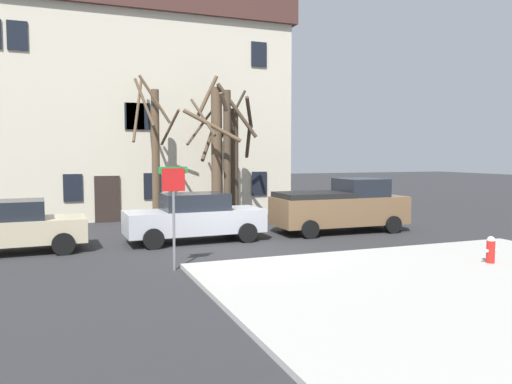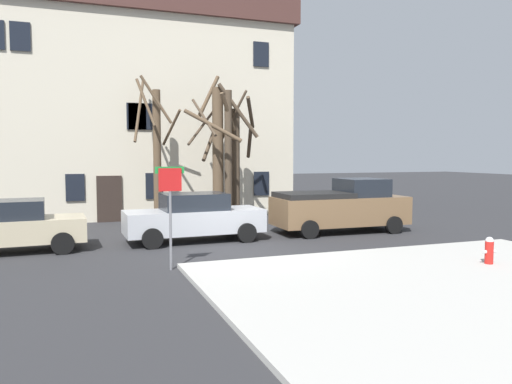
% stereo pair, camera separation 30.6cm
% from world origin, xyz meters
% --- Properties ---
extents(ground_plane, '(120.00, 120.00, 0.00)m').
position_xyz_m(ground_plane, '(0.00, 0.00, 0.00)').
color(ground_plane, '#2D2D30').
extents(sidewalk_slab, '(11.31, 8.80, 0.12)m').
position_xyz_m(sidewalk_slab, '(3.31, -5.67, 0.06)').
color(sidewalk_slab, '#B7B5AD').
rests_on(sidewalk_slab, ground_plane).
extents(building_main, '(16.35, 7.81, 11.43)m').
position_xyz_m(building_main, '(-2.22, 12.65, 5.79)').
color(building_main, beige).
rests_on(building_main, ground_plane).
extents(tree_bare_near, '(2.07, 1.93, 6.39)m').
position_xyz_m(tree_bare_near, '(-1.53, 7.44, 3.28)').
color(tree_bare_near, brown).
rests_on(tree_bare_near, ground_plane).
extents(tree_bare_mid, '(2.47, 2.56, 6.56)m').
position_xyz_m(tree_bare_mid, '(0.95, 6.44, 3.20)').
color(tree_bare_mid, brown).
rests_on(tree_bare_mid, ground_plane).
extents(tree_bare_far, '(2.74, 3.17, 5.86)m').
position_xyz_m(tree_bare_far, '(1.26, 6.22, 3.15)').
color(tree_bare_far, '#4C3D2D').
rests_on(tree_bare_far, ground_plane).
extents(tree_bare_end, '(2.69, 2.67, 6.10)m').
position_xyz_m(tree_bare_end, '(1.86, 6.87, 2.86)').
color(tree_bare_end, '#4C3D2D').
rests_on(tree_bare_end, ground_plane).
extents(car_beige_sedan, '(4.55, 2.19, 1.64)m').
position_xyz_m(car_beige_sedan, '(-6.84, 2.58, 0.82)').
color(car_beige_sedan, '#C6B793').
rests_on(car_beige_sedan, ground_plane).
extents(car_silver_sedan, '(4.84, 2.11, 1.70)m').
position_xyz_m(car_silver_sedan, '(-0.98, 2.60, 0.85)').
color(car_silver_sedan, '#B7BABF').
rests_on(car_silver_sedan, ground_plane).
extents(pickup_truck_brown, '(5.29, 2.34, 2.10)m').
position_xyz_m(pickup_truck_brown, '(4.92, 2.70, 1.01)').
color(pickup_truck_brown, brown).
rests_on(pickup_truck_brown, ground_plane).
extents(fire_hydrant, '(0.42, 0.22, 0.73)m').
position_xyz_m(fire_hydrant, '(5.50, -4.16, 0.50)').
color(fire_hydrant, red).
rests_on(fire_hydrant, sidewalk_slab).
extents(street_sign_pole, '(0.76, 0.07, 2.73)m').
position_xyz_m(street_sign_pole, '(-2.54, -1.45, 1.91)').
color(street_sign_pole, slate).
rests_on(street_sign_pole, ground_plane).
extents(bicycle_leaning, '(1.73, 0.34, 1.03)m').
position_xyz_m(bicycle_leaning, '(-5.87, 6.39, 0.37)').
color(bicycle_leaning, black).
rests_on(bicycle_leaning, ground_plane).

